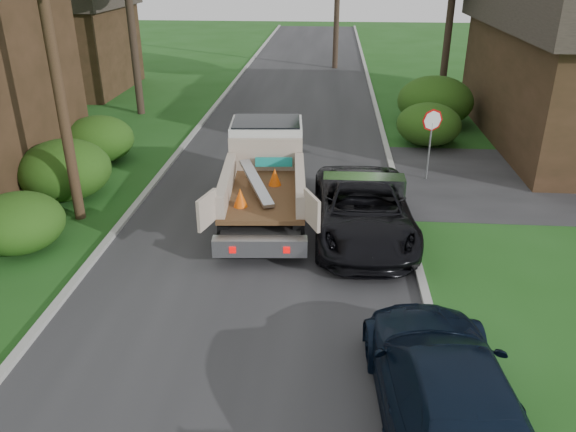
{
  "coord_description": "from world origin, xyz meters",
  "views": [
    {
      "loc": [
        1.81,
        -9.56,
        7.08
      ],
      "look_at": [
        0.84,
        3.02,
        1.2
      ],
      "focal_mm": 35.0,
      "sensor_mm": 36.0,
      "label": 1
    }
  ],
  "objects_px": {
    "flatbed_truck": "(265,165)",
    "house_left_far": "(58,35)",
    "black_pickup": "(363,209)",
    "stop_sign": "(431,130)",
    "utility_pole": "(50,37)",
    "navy_suv": "(447,392)"
  },
  "relations": [
    {
      "from": "flatbed_truck",
      "to": "stop_sign",
      "type": "bearing_deg",
      "value": 21.62
    },
    {
      "from": "flatbed_truck",
      "to": "house_left_far",
      "type": "bearing_deg",
      "value": 126.43
    },
    {
      "from": "utility_pole",
      "to": "navy_suv",
      "type": "relative_size",
      "value": 1.85
    },
    {
      "from": "black_pickup",
      "to": "navy_suv",
      "type": "distance_m",
      "value": 7.07
    },
    {
      "from": "stop_sign",
      "to": "black_pickup",
      "type": "relative_size",
      "value": 0.44
    },
    {
      "from": "navy_suv",
      "to": "utility_pole",
      "type": "bearing_deg",
      "value": -42.87
    },
    {
      "from": "black_pickup",
      "to": "navy_suv",
      "type": "relative_size",
      "value": 1.04
    },
    {
      "from": "house_left_far",
      "to": "black_pickup",
      "type": "distance_m",
      "value": 24.01
    },
    {
      "from": "stop_sign",
      "to": "house_left_far",
      "type": "height_order",
      "value": "house_left_far"
    },
    {
      "from": "flatbed_truck",
      "to": "black_pickup",
      "type": "xyz_separation_m",
      "value": [
        2.9,
        -1.92,
        -0.5
      ]
    },
    {
      "from": "house_left_far",
      "to": "navy_suv",
      "type": "relative_size",
      "value": 1.4
    },
    {
      "from": "house_left_far",
      "to": "flatbed_truck",
      "type": "xyz_separation_m",
      "value": [
        13.39,
        -15.58,
        -1.77
      ]
    },
    {
      "from": "flatbed_truck",
      "to": "black_pickup",
      "type": "height_order",
      "value": "flatbed_truck"
    },
    {
      "from": "stop_sign",
      "to": "navy_suv",
      "type": "height_order",
      "value": "stop_sign"
    },
    {
      "from": "utility_pole",
      "to": "black_pickup",
      "type": "xyz_separation_m",
      "value": [
        8.27,
        -0.48,
        -4.39
      ]
    },
    {
      "from": "stop_sign",
      "to": "utility_pole",
      "type": "bearing_deg",
      "value": -159.38
    },
    {
      "from": "stop_sign",
      "to": "utility_pole",
      "type": "xyz_separation_m",
      "value": [
        -10.68,
        -4.02,
        3.4
      ]
    },
    {
      "from": "stop_sign",
      "to": "house_left_far",
      "type": "bearing_deg",
      "value": 145.19
    },
    {
      "from": "stop_sign",
      "to": "navy_suv",
      "type": "distance_m",
      "value": 11.63
    },
    {
      "from": "utility_pole",
      "to": "navy_suv",
      "type": "height_order",
      "value": "utility_pole"
    },
    {
      "from": "stop_sign",
      "to": "black_pickup",
      "type": "height_order",
      "value": "stop_sign"
    },
    {
      "from": "house_left_far",
      "to": "black_pickup",
      "type": "relative_size",
      "value": 1.34
    }
  ]
}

